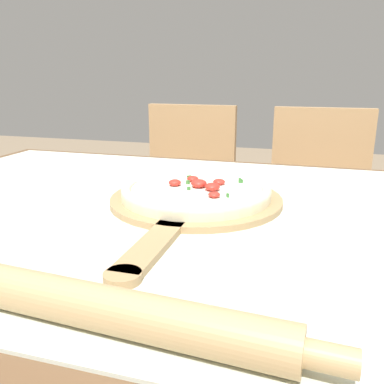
{
  "coord_description": "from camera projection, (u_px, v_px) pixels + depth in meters",
  "views": [
    {
      "loc": [
        0.25,
        -0.71,
        1.02
      ],
      "look_at": [
        0.03,
        0.02,
        0.8
      ],
      "focal_mm": 38.0,
      "sensor_mm": 36.0,
      "label": 1
    }
  ],
  "objects": [
    {
      "name": "towel_cloth",
      "position": [
        174.0,
        209.0,
        0.8
      ],
      "size": [
        1.35,
        0.9,
        0.0
      ],
      "color": "silver",
      "rests_on": "dining_table"
    },
    {
      "name": "chair_right",
      "position": [
        317.0,
        207.0,
        1.58
      ],
      "size": [
        0.41,
        0.41,
        0.89
      ],
      "rotation": [
        0.0,
        0.0,
        0.03
      ],
      "color": "tan",
      "rests_on": "ground_plane"
    },
    {
      "name": "rolling_pin",
      "position": [
        104.0,
        308.0,
        0.41
      ],
      "size": [
        0.49,
        0.07,
        0.05
      ],
      "rotation": [
        0.0,
        0.0,
        -0.07
      ],
      "color": "tan",
      "rests_on": "towel_cloth"
    },
    {
      "name": "pizza_peel",
      "position": [
        193.0,
        203.0,
        0.81
      ],
      "size": [
        0.35,
        0.54,
        0.01
      ],
      "color": "tan",
      "rests_on": "towel_cloth"
    },
    {
      "name": "dining_table",
      "position": [
        174.0,
        257.0,
        0.83
      ],
      "size": [
        1.43,
        0.98,
        0.76
      ],
      "color": "brown",
      "rests_on": "ground_plane"
    },
    {
      "name": "pizza",
      "position": [
        196.0,
        190.0,
        0.82
      ],
      "size": [
        0.3,
        0.3,
        0.04
      ],
      "color": "beige",
      "rests_on": "pizza_peel"
    },
    {
      "name": "chair_left",
      "position": [
        186.0,
        196.0,
        1.73
      ],
      "size": [
        0.4,
        0.4,
        0.89
      ],
      "rotation": [
        0.0,
        0.0,
        -0.01
      ],
      "color": "tan",
      "rests_on": "ground_plane"
    }
  ]
}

